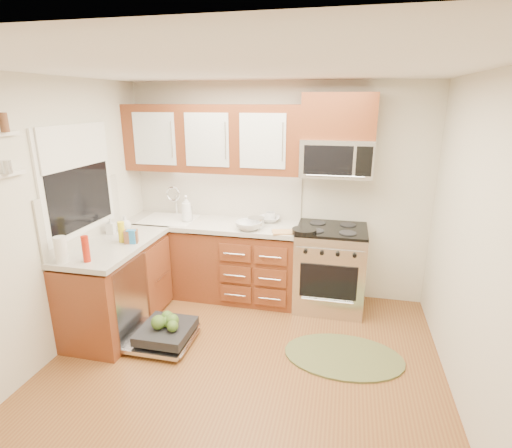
% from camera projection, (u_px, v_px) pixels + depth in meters
% --- Properties ---
extents(floor, '(3.50, 3.50, 0.00)m').
position_uv_depth(floor, '(240.00, 375.00, 3.47)').
color(floor, brown).
rests_on(floor, ground).
extents(ceiling, '(3.50, 3.50, 0.00)m').
position_uv_depth(ceiling, '(235.00, 68.00, 2.73)').
color(ceiling, white).
rests_on(ceiling, ground).
extents(wall_back, '(3.50, 0.04, 2.50)m').
position_uv_depth(wall_back, '(277.00, 192.00, 4.73)').
color(wall_back, beige).
rests_on(wall_back, ground).
extents(wall_front, '(3.50, 0.04, 2.50)m').
position_uv_depth(wall_front, '(113.00, 394.00, 1.47)').
color(wall_front, beige).
rests_on(wall_front, ground).
extents(wall_left, '(0.04, 3.50, 2.50)m').
position_uv_depth(wall_left, '(44.00, 225.00, 3.47)').
color(wall_left, beige).
rests_on(wall_left, ground).
extents(wall_right, '(0.04, 3.50, 2.50)m').
position_uv_depth(wall_right, '(484.00, 259.00, 2.73)').
color(wall_right, beige).
rests_on(wall_right, ground).
extents(base_cabinet_back, '(2.05, 0.60, 0.85)m').
position_uv_depth(base_cabinet_back, '(213.00, 261.00, 4.85)').
color(base_cabinet_back, brown).
rests_on(base_cabinet_back, ground).
extents(base_cabinet_left, '(0.60, 1.25, 0.85)m').
position_uv_depth(base_cabinet_left, '(118.00, 288.00, 4.14)').
color(base_cabinet_left, brown).
rests_on(base_cabinet_left, ground).
extents(countertop_back, '(2.07, 0.64, 0.05)m').
position_uv_depth(countertop_back, '(211.00, 224.00, 4.70)').
color(countertop_back, beige).
rests_on(countertop_back, base_cabinet_back).
extents(countertop_left, '(0.64, 1.27, 0.05)m').
position_uv_depth(countertop_left, '(114.00, 245.00, 4.00)').
color(countertop_left, beige).
rests_on(countertop_left, base_cabinet_left).
extents(backsplash_back, '(2.05, 0.02, 0.57)m').
position_uv_depth(backsplash_back, '(218.00, 193.00, 4.88)').
color(backsplash_back, beige).
rests_on(backsplash_back, ground).
extents(backsplash_left, '(0.02, 1.25, 0.57)m').
position_uv_depth(backsplash_left, '(84.00, 214.00, 3.97)').
color(backsplash_left, beige).
rests_on(backsplash_left, ground).
extents(upper_cabinets, '(2.05, 0.35, 0.75)m').
position_uv_depth(upper_cabinets, '(212.00, 139.00, 4.54)').
color(upper_cabinets, brown).
rests_on(upper_cabinets, ground).
extents(cabinet_over_mw, '(0.76, 0.35, 0.47)m').
position_uv_depth(cabinet_over_mw, '(339.00, 116.00, 4.17)').
color(cabinet_over_mw, brown).
rests_on(cabinet_over_mw, ground).
extents(range, '(0.76, 0.64, 0.95)m').
position_uv_depth(range, '(330.00, 268.00, 4.52)').
color(range, silver).
rests_on(range, ground).
extents(microwave, '(0.76, 0.38, 0.40)m').
position_uv_depth(microwave, '(337.00, 158.00, 4.27)').
color(microwave, silver).
rests_on(microwave, ground).
extents(sink, '(0.62, 0.50, 0.26)m').
position_uv_depth(sink, '(170.00, 229.00, 4.82)').
color(sink, white).
rests_on(sink, ground).
extents(dishwasher, '(0.70, 0.60, 0.20)m').
position_uv_depth(dishwasher, '(163.00, 334.00, 3.90)').
color(dishwasher, silver).
rests_on(dishwasher, ground).
extents(window, '(0.03, 1.05, 1.05)m').
position_uv_depth(window, '(78.00, 181.00, 3.85)').
color(window, white).
rests_on(window, ground).
extents(window_blind, '(0.02, 0.96, 0.40)m').
position_uv_depth(window_blind, '(75.00, 146.00, 3.74)').
color(window_blind, white).
rests_on(window_blind, ground).
extents(shelf_lower, '(0.04, 0.40, 0.03)m').
position_uv_depth(shelf_lower, '(4.00, 175.00, 2.99)').
color(shelf_lower, white).
rests_on(shelf_lower, ground).
extents(rug, '(1.22, 0.92, 0.02)m').
position_uv_depth(rug, '(343.00, 356.00, 3.71)').
color(rug, brown).
rests_on(rug, ground).
extents(skillet, '(0.26, 0.26, 0.05)m').
position_uv_depth(skillet, '(304.00, 231.00, 4.20)').
color(skillet, black).
rests_on(skillet, range).
extents(stock_pot, '(0.22, 0.22, 0.11)m').
position_uv_depth(stock_pot, '(256.00, 222.00, 4.47)').
color(stock_pot, silver).
rests_on(stock_pot, countertop_back).
extents(cutting_board, '(0.29, 0.23, 0.02)m').
position_uv_depth(cutting_board, '(284.00, 232.00, 4.30)').
color(cutting_board, tan).
rests_on(cutting_board, countertop_back).
extents(canister, '(0.14, 0.14, 0.17)m').
position_uv_depth(canister, '(188.00, 214.00, 4.71)').
color(canister, silver).
rests_on(canister, countertop_back).
extents(paper_towel_roll, '(0.13, 0.13, 0.23)m').
position_uv_depth(paper_towel_roll, '(61.00, 250.00, 3.48)').
color(paper_towel_roll, white).
rests_on(paper_towel_roll, countertop_left).
extents(mustard_bottle, '(0.07, 0.07, 0.21)m').
position_uv_depth(mustard_bottle, '(122.00, 232.00, 4.00)').
color(mustard_bottle, yellow).
rests_on(mustard_bottle, countertop_left).
extents(red_bottle, '(0.08, 0.08, 0.24)m').
position_uv_depth(red_bottle, '(86.00, 249.00, 3.49)').
color(red_bottle, '#AE200E').
rests_on(red_bottle, countertop_left).
extents(wooden_box, '(0.15, 0.13, 0.13)m').
position_uv_depth(wooden_box, '(131.00, 237.00, 3.98)').
color(wooden_box, brown).
rests_on(wooden_box, countertop_left).
extents(blue_carton, '(0.09, 0.06, 0.14)m').
position_uv_depth(blue_carton, '(131.00, 237.00, 3.96)').
color(blue_carton, '#2878BE').
rests_on(blue_carton, countertop_left).
extents(bowl_a, '(0.28, 0.28, 0.06)m').
position_uv_depth(bowl_a, '(269.00, 219.00, 4.69)').
color(bowl_a, '#999999').
rests_on(bowl_a, countertop_back).
extents(bowl_b, '(0.37, 0.37, 0.09)m').
position_uv_depth(bowl_b, '(249.00, 226.00, 4.40)').
color(bowl_b, '#999999').
rests_on(bowl_b, countertop_back).
extents(cup, '(0.17, 0.17, 0.10)m').
position_uv_depth(cup, '(270.00, 216.00, 4.73)').
color(cup, '#999999').
rests_on(cup, countertop_back).
extents(soap_bottle_a, '(0.16, 0.16, 0.31)m').
position_uv_depth(soap_bottle_a, '(186.00, 209.00, 4.65)').
color(soap_bottle_a, '#999999').
rests_on(soap_bottle_a, countertop_back).
extents(soap_bottle_b, '(0.09, 0.10, 0.18)m').
position_uv_depth(soap_bottle_b, '(111.00, 226.00, 4.24)').
color(soap_bottle_b, '#999999').
rests_on(soap_bottle_b, countertop_left).
extents(soap_bottle_c, '(0.13, 0.13, 0.16)m').
position_uv_depth(soap_bottle_c, '(125.00, 223.00, 4.37)').
color(soap_bottle_c, '#999999').
rests_on(soap_bottle_c, countertop_left).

